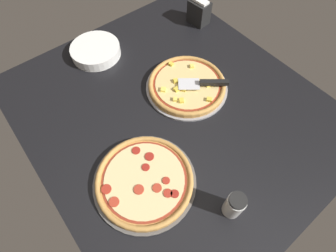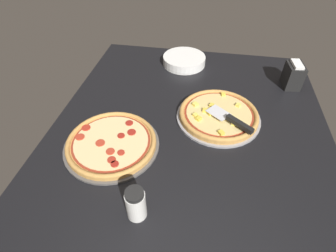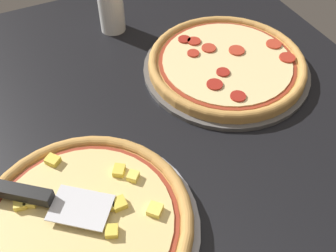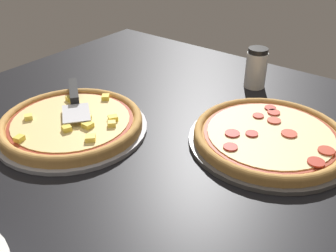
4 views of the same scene
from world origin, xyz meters
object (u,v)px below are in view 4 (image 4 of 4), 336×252
object	(u,v)px
pizza_front	(71,122)
serving_spatula	(74,95)
pizza_back	(270,135)
parmesan_shaker	(256,68)

from	to	relation	value
pizza_front	serving_spatula	size ratio (longest dim) A/B	1.74
pizza_front	serving_spatula	bearing A→B (deg)	-136.68
pizza_front	pizza_back	bearing A→B (deg)	120.56
pizza_back	serving_spatula	world-z (taller)	serving_spatula
parmesan_shaker	serving_spatula	bearing A→B (deg)	-34.50
pizza_front	pizza_back	xyz separation A→B (cm)	(-24.23, 41.04, -0.16)
serving_spatula	parmesan_shaker	size ratio (longest dim) A/B	1.65
pizza_back	parmesan_shaker	distance (cm)	32.00
pizza_back	parmesan_shaker	size ratio (longest dim) A/B	2.93
serving_spatula	pizza_front	bearing A→B (deg)	43.32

